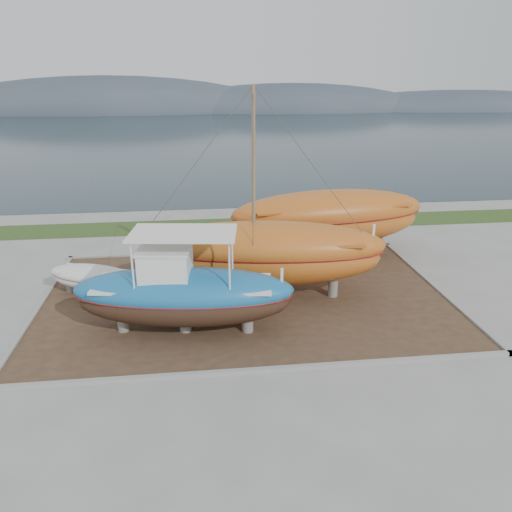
{
  "coord_description": "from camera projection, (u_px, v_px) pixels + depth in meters",
  "views": [
    {
      "loc": [
        -2.03,
        -16.71,
        9.72
      ],
      "look_at": [
        0.48,
        4.0,
        2.01
      ],
      "focal_mm": 35.0,
      "sensor_mm": 36.0,
      "label": 1
    }
  ],
  "objects": [
    {
      "name": "curb_frame",
      "position": [
        246.0,
        296.0,
        22.86
      ],
      "size": [
        18.6,
        12.6,
        0.15
      ],
      "primitive_type": null,
      "color": "gray",
      "rests_on": "ground"
    },
    {
      "name": "sea",
      "position": [
        206.0,
        133.0,
        84.35
      ],
      "size": [
        260.0,
        100.0,
        0.04
      ],
      "primitive_type": null,
      "color": "#17292F",
      "rests_on": "ground"
    },
    {
      "name": "mountain_ridge",
      "position": [
        201.0,
        110.0,
        135.57
      ],
      "size": [
        200.0,
        36.0,
        20.0
      ],
      "primitive_type": null,
      "color": "#333D49",
      "rests_on": "ground"
    },
    {
      "name": "grass_strip",
      "position": [
        228.0,
        225.0,
        33.58
      ],
      "size": [
        44.0,
        3.0,
        0.08
      ],
      "primitive_type": "cube",
      "color": "#284219",
      "rests_on": "ground"
    },
    {
      "name": "orange_bare_hull",
      "position": [
        328.0,
        224.0,
        27.4
      ],
      "size": [
        11.26,
        4.58,
        3.59
      ],
      "primitive_type": null,
      "rotation": [
        0.0,
        0.0,
        0.12
      ],
      "color": "#B1591B",
      "rests_on": "dirt_patch"
    },
    {
      "name": "orange_sailboat",
      "position": [
        266.0,
        198.0,
        21.36
      ],
      "size": [
        11.0,
        4.53,
        9.2
      ],
      "primitive_type": null,
      "rotation": [
        0.0,
        0.0,
        -0.13
      ],
      "color": "#B1591B",
      "rests_on": "dirt_patch"
    },
    {
      "name": "ground",
      "position": [
        256.0,
        341.0,
        19.16
      ],
      "size": [
        140.0,
        140.0,
        0.0
      ],
      "primitive_type": "plane",
      "color": "gray",
      "rests_on": "ground"
    },
    {
      "name": "white_dinghy",
      "position": [
        94.0,
        281.0,
        22.92
      ],
      "size": [
        4.66,
        3.22,
        1.31
      ],
      "primitive_type": null,
      "rotation": [
        0.0,
        0.0,
        -0.4
      ],
      "color": "white",
      "rests_on": "dirt_patch"
    },
    {
      "name": "blue_caique",
      "position": [
        183.0,
        283.0,
        19.11
      ],
      "size": [
        8.82,
        3.74,
        4.12
      ],
      "primitive_type": null,
      "rotation": [
        0.0,
        0.0,
        -0.13
      ],
      "color": "#1A67A3",
      "rests_on": "dirt_patch"
    },
    {
      "name": "dirt_patch",
      "position": [
        246.0,
        297.0,
        22.88
      ],
      "size": [
        18.0,
        12.0,
        0.06
      ],
      "primitive_type": "cube",
      "color": "#422D1E",
      "rests_on": "ground"
    }
  ]
}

